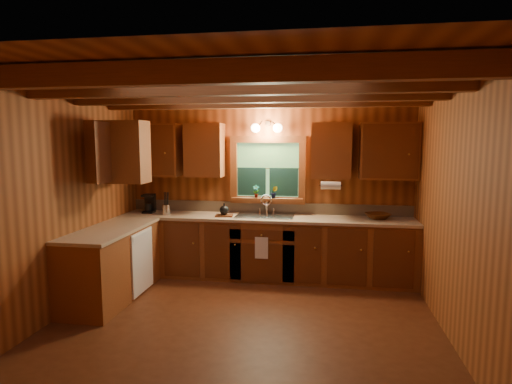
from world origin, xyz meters
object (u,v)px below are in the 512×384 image
object	(u,v)px
coffee_maker	(149,203)
sink	(265,219)
wicker_basket	(378,216)
cutting_board	(224,215)

from	to	relation	value
coffee_maker	sink	bearing A→B (deg)	-4.88
sink	coffee_maker	bearing A→B (deg)	178.71
sink	coffee_maker	distance (m)	1.78
coffee_maker	wicker_basket	size ratio (longest dim) A/B	0.86
sink	wicker_basket	xyz separation A→B (m)	(1.58, 0.06, 0.08)
coffee_maker	wicker_basket	distance (m)	3.35
cutting_board	wicker_basket	world-z (taller)	wicker_basket
coffee_maker	wicker_basket	xyz separation A→B (m)	(3.35, 0.02, -0.10)
wicker_basket	sink	bearing A→B (deg)	-177.95
wicker_basket	cutting_board	bearing A→B (deg)	-176.13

